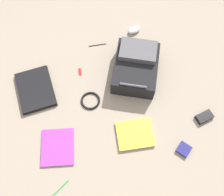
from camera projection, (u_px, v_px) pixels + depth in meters
ground_plane at (115, 102)px, 1.83m from camera, size 3.90×3.90×0.00m
backpack at (136, 67)px, 1.85m from camera, size 0.48×0.47×0.18m
laptop at (35, 89)px, 1.85m from camera, size 0.36×0.29×0.03m
book_manual at (135, 134)px, 1.72m from camera, size 0.27×0.29×0.02m
book_comic at (58, 147)px, 1.69m from camera, size 0.31×0.29×0.01m
computer_mouse at (134, 30)px, 2.06m from camera, size 0.07×0.11×0.04m
cable_coil at (90, 101)px, 1.82m from camera, size 0.13×0.13×0.01m
power_brick at (204, 117)px, 1.77m from camera, size 0.07×0.11×0.03m
pen_black at (97, 45)px, 2.02m from camera, size 0.05×0.13×0.01m
pen_blue at (60, 189)px, 1.59m from camera, size 0.05×0.13×0.01m
earbud_pouch at (184, 149)px, 1.68m from camera, size 0.10×0.10×0.02m
usb_stick at (80, 72)px, 1.92m from camera, size 0.06×0.04×0.01m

